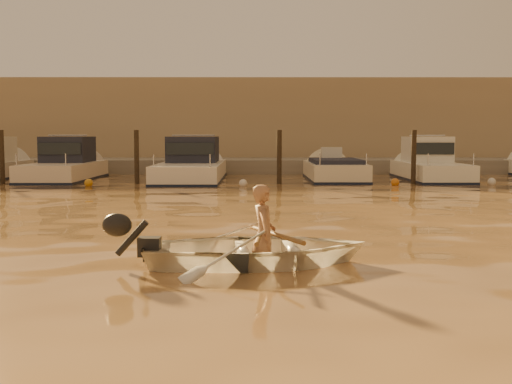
{
  "coord_description": "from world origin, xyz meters",
  "views": [
    {
      "loc": [
        -1.13,
        -10.01,
        1.8
      ],
      "look_at": [
        -1.1,
        1.86,
        0.75
      ],
      "focal_mm": 45.0,
      "sensor_mm": 36.0,
      "label": 1
    }
  ],
  "objects_px": {
    "dinghy": "(257,249)",
    "moored_boat_4": "(430,164)",
    "moored_boat_2": "(192,164)",
    "waterfront_building": "(274,125)",
    "moored_boat_1": "(64,164)",
    "person": "(264,235)",
    "moored_boat_3": "(334,174)"
  },
  "relations": [
    {
      "from": "dinghy",
      "to": "moored_boat_4",
      "type": "relative_size",
      "value": 0.49
    },
    {
      "from": "moored_boat_2",
      "to": "waterfront_building",
      "type": "height_order",
      "value": "waterfront_building"
    },
    {
      "from": "waterfront_building",
      "to": "moored_boat_2",
      "type": "bearing_deg",
      "value": -108.45
    },
    {
      "from": "moored_boat_2",
      "to": "waterfront_building",
      "type": "xyz_separation_m",
      "value": [
        3.67,
        11.0,
        1.77
      ]
    },
    {
      "from": "moored_boat_1",
      "to": "moored_boat_4",
      "type": "relative_size",
      "value": 1.03
    },
    {
      "from": "person",
      "to": "moored_boat_2",
      "type": "distance_m",
      "value": 17.34
    },
    {
      "from": "moored_boat_2",
      "to": "moored_boat_4",
      "type": "xyz_separation_m",
      "value": [
        9.7,
        0.0,
        0.0
      ]
    },
    {
      "from": "moored_boat_4",
      "to": "moored_boat_2",
      "type": "bearing_deg",
      "value": 180.0
    },
    {
      "from": "person",
      "to": "moored_boat_2",
      "type": "bearing_deg",
      "value": 1.83
    },
    {
      "from": "moored_boat_1",
      "to": "waterfront_building",
      "type": "bearing_deg",
      "value": 51.18
    },
    {
      "from": "moored_boat_1",
      "to": "dinghy",
      "type": "bearing_deg",
      "value": -65.66
    },
    {
      "from": "dinghy",
      "to": "person",
      "type": "bearing_deg",
      "value": -90.0
    },
    {
      "from": "moored_boat_4",
      "to": "waterfront_building",
      "type": "distance_m",
      "value": 12.67
    },
    {
      "from": "moored_boat_4",
      "to": "waterfront_building",
      "type": "height_order",
      "value": "waterfront_building"
    },
    {
      "from": "moored_boat_2",
      "to": "moored_boat_3",
      "type": "distance_m",
      "value": 5.81
    },
    {
      "from": "dinghy",
      "to": "moored_boat_4",
      "type": "distance_m",
      "value": 18.57
    },
    {
      "from": "dinghy",
      "to": "moored_boat_2",
      "type": "distance_m",
      "value": 17.34
    },
    {
      "from": "person",
      "to": "dinghy",
      "type": "bearing_deg",
      "value": 90.0
    },
    {
      "from": "dinghy",
      "to": "person",
      "type": "distance_m",
      "value": 0.23
    },
    {
      "from": "dinghy",
      "to": "waterfront_building",
      "type": "xyz_separation_m",
      "value": [
        1.1,
        28.14,
        2.19
      ]
    },
    {
      "from": "moored_boat_1",
      "to": "waterfront_building",
      "type": "distance_m",
      "value": 14.23
    },
    {
      "from": "moored_boat_2",
      "to": "moored_boat_3",
      "type": "xyz_separation_m",
      "value": [
        5.8,
        0.0,
        -0.4
      ]
    },
    {
      "from": "person",
      "to": "moored_boat_4",
      "type": "relative_size",
      "value": 0.22
    },
    {
      "from": "moored_boat_1",
      "to": "moored_boat_4",
      "type": "bearing_deg",
      "value": 0.0
    },
    {
      "from": "person",
      "to": "moored_boat_1",
      "type": "distance_m",
      "value": 18.84
    },
    {
      "from": "moored_boat_3",
      "to": "moored_boat_2",
      "type": "bearing_deg",
      "value": 180.0
    },
    {
      "from": "person",
      "to": "waterfront_building",
      "type": "height_order",
      "value": "waterfront_building"
    },
    {
      "from": "dinghy",
      "to": "waterfront_building",
      "type": "distance_m",
      "value": 28.25
    },
    {
      "from": "waterfront_building",
      "to": "moored_boat_1",
      "type": "bearing_deg",
      "value": -128.82
    },
    {
      "from": "dinghy",
      "to": "moored_boat_1",
      "type": "bearing_deg",
      "value": 17.31
    },
    {
      "from": "moored_boat_2",
      "to": "moored_boat_3",
      "type": "relative_size",
      "value": 1.34
    },
    {
      "from": "dinghy",
      "to": "moored_boat_3",
      "type": "xyz_separation_m",
      "value": [
        3.23,
        17.14,
        0.02
      ]
    }
  ]
}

